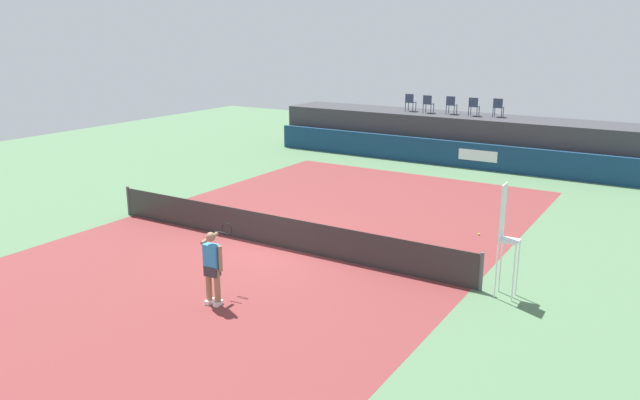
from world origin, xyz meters
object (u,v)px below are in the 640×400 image
at_px(spectator_chair_left, 428,103).
at_px(net_post_near, 129,201).
at_px(tennis_player, 213,265).
at_px(tennis_ball, 479,234).
at_px(umpire_chair, 505,233).
at_px(spectator_chair_center, 451,104).
at_px(spectator_chair_far_right, 498,107).
at_px(spectator_chair_right, 474,106).
at_px(spectator_chair_far_left, 410,102).
at_px(net_post_far, 481,272).

height_order(spectator_chair_left, net_post_near, spectator_chair_left).
relative_size(tennis_player, tennis_ball, 26.03).
bearing_deg(spectator_chair_left, umpire_chair, -61.74).
relative_size(spectator_chair_left, tennis_player, 0.50).
height_order(spectator_chair_center, spectator_chair_far_right, same).
xyz_separation_m(net_post_near, tennis_player, (7.35, -4.00, 0.46)).
bearing_deg(umpire_chair, spectator_chair_center, 114.54).
bearing_deg(spectator_chair_left, tennis_ball, -60.19).
bearing_deg(tennis_ball, net_post_near, -159.33).
bearing_deg(tennis_player, spectator_chair_far_right, 87.52).
xyz_separation_m(umpire_chair, tennis_player, (-5.55, -3.99, -0.63)).
bearing_deg(umpire_chair, tennis_ball, 113.97).
relative_size(spectator_chair_right, net_post_near, 0.89).
bearing_deg(spectator_chair_left, net_post_near, -107.66).
bearing_deg(spectator_chair_left, spectator_chair_center, 8.57).
bearing_deg(tennis_ball, umpire_chair, -66.03).
xyz_separation_m(spectator_chair_far_left, net_post_near, (-3.75, -15.27, -2.19)).
bearing_deg(spectator_chair_left, spectator_chair_far_left, 169.55).
relative_size(net_post_near, tennis_ball, 14.71).
bearing_deg(spectator_chair_center, spectator_chair_far_left, 179.46).
relative_size(net_post_near, net_post_far, 1.00).
distance_m(umpire_chair, tennis_ball, 4.82).
xyz_separation_m(spectator_chair_left, net_post_far, (7.60, -15.07, -2.19)).
relative_size(spectator_chair_far_right, tennis_player, 0.50).
xyz_separation_m(spectator_chair_right, umpire_chair, (5.81, -15.19, -1.11)).
distance_m(umpire_chair, net_post_far, 1.20).
height_order(spectator_chair_left, tennis_player, spectator_chair_left).
relative_size(spectator_chair_center, spectator_chair_right, 1.00).
height_order(net_post_near, tennis_ball, net_post_near).
relative_size(spectator_chair_far_left, net_post_far, 0.89).
height_order(spectator_chair_center, tennis_ball, spectator_chair_center).
relative_size(spectator_chair_center, net_post_far, 0.89).
bearing_deg(net_post_far, spectator_chair_right, 109.26).
bearing_deg(spectator_chair_far_right, spectator_chair_left, -173.87).
xyz_separation_m(spectator_chair_far_right, umpire_chair, (4.71, -15.44, -1.11)).
xyz_separation_m(umpire_chair, tennis_ball, (-1.85, 4.17, -1.55)).
xyz_separation_m(spectator_chair_far_left, tennis_player, (3.60, -19.26, -1.73)).
height_order(spectator_chair_far_right, net_post_far, spectator_chair_far_right).
height_order(spectator_chair_center, tennis_player, spectator_chair_center).
relative_size(spectator_chair_far_left, tennis_ball, 13.06).
distance_m(spectator_chair_center, umpire_chair, 16.80).
height_order(spectator_chair_far_right, tennis_ball, spectator_chair_far_right).
height_order(tennis_player, tennis_ball, tennis_player).
xyz_separation_m(tennis_player, tennis_ball, (3.69, 8.16, -0.92)).
bearing_deg(spectator_chair_far_left, tennis_ball, -56.69).
relative_size(spectator_chair_far_right, umpire_chair, 0.32).
relative_size(spectator_chair_left, spectator_chair_center, 1.00).
height_order(umpire_chair, net_post_near, umpire_chair).
relative_size(spectator_chair_far_left, tennis_player, 0.50).
height_order(spectator_chair_far_left, net_post_far, spectator_chair_far_left).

